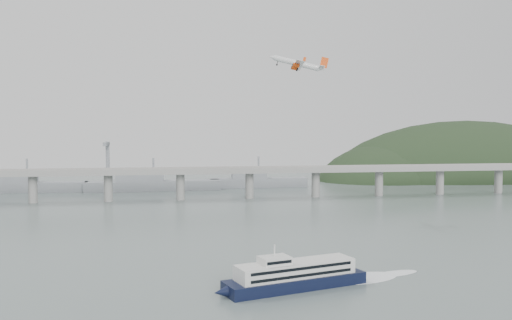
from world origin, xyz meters
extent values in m
plane|color=slate|center=(0.00, 0.00, 0.00)|extent=(900.00, 900.00, 0.00)
cube|color=gray|center=(0.00, 200.00, 20.00)|extent=(800.00, 22.00, 2.20)
cube|color=gray|center=(0.00, 189.50, 22.00)|extent=(800.00, 0.60, 1.80)
cube|color=gray|center=(0.00, 210.50, 22.00)|extent=(800.00, 0.60, 1.80)
cylinder|color=gray|center=(-130.00, 200.00, 9.50)|extent=(6.00, 6.00, 21.00)
cylinder|color=gray|center=(-80.00, 200.00, 9.50)|extent=(6.00, 6.00, 21.00)
cylinder|color=gray|center=(-30.00, 200.00, 9.50)|extent=(6.00, 6.00, 21.00)
cylinder|color=gray|center=(20.00, 200.00, 9.50)|extent=(6.00, 6.00, 21.00)
cylinder|color=gray|center=(70.00, 200.00, 9.50)|extent=(6.00, 6.00, 21.00)
cylinder|color=gray|center=(120.00, 200.00, 9.50)|extent=(6.00, 6.00, 21.00)
cylinder|color=gray|center=(170.00, 200.00, 9.50)|extent=(6.00, 6.00, 21.00)
cylinder|color=gray|center=(220.00, 200.00, 9.50)|extent=(6.00, 6.00, 21.00)
ellipsoid|color=black|center=(270.00, 330.00, -18.00)|extent=(320.00, 150.00, 156.00)
ellipsoid|color=black|center=(175.00, 320.00, -12.00)|extent=(140.00, 110.00, 96.00)
cube|color=gray|center=(-150.00, 270.00, 4.00)|extent=(95.67, 20.15, 8.00)
cube|color=gray|center=(-159.50, 270.00, 12.00)|extent=(33.90, 15.02, 8.00)
cylinder|color=gray|center=(-150.00, 270.00, 20.00)|extent=(1.60, 1.60, 14.00)
cube|color=gray|center=(-50.00, 265.00, 4.00)|extent=(110.55, 21.43, 8.00)
cube|color=gray|center=(-61.00, 265.00, 12.00)|extent=(39.01, 16.73, 8.00)
cylinder|color=gray|center=(-50.00, 265.00, 20.00)|extent=(1.60, 1.60, 14.00)
cube|color=gray|center=(40.00, 275.00, 4.00)|extent=(85.00, 13.60, 8.00)
cube|color=gray|center=(31.50, 275.00, 12.00)|extent=(29.75, 11.90, 8.00)
cylinder|color=gray|center=(40.00, 275.00, 20.00)|extent=(1.60, 1.60, 14.00)
cube|color=gray|center=(-90.00, 300.00, 20.00)|extent=(3.00, 3.00, 40.00)
cube|color=gray|center=(-90.00, 290.00, 38.00)|extent=(3.00, 28.00, 3.00)
cube|color=black|center=(-1.20, -25.36, 1.85)|extent=(47.63, 23.22, 3.71)
cone|color=black|center=(-25.30, -32.11, 1.85)|extent=(5.46, 4.82, 3.71)
cube|color=silver|center=(-1.20, -25.36, 6.03)|extent=(39.99, 19.43, 4.64)
cube|color=black|center=(0.06, -29.87, 7.23)|extent=(33.96, 9.65, 0.93)
cube|color=black|center=(0.06, -29.87, 5.01)|extent=(33.96, 9.65, 0.93)
cube|color=black|center=(-2.46, -20.85, 7.23)|extent=(33.96, 9.65, 0.93)
cube|color=black|center=(-2.46, -20.85, 5.01)|extent=(33.96, 9.65, 0.93)
cube|color=silver|center=(-8.34, -27.36, 9.55)|extent=(10.68, 8.75, 2.41)
cube|color=black|center=(-7.45, -30.53, 9.55)|extent=(8.06, 2.36, 0.93)
cylinder|color=silver|center=(-8.34, -27.36, 12.51)|extent=(0.57, 0.57, 3.71)
ellipsoid|color=white|center=(23.79, -18.35, 0.05)|extent=(29.31, 20.06, 0.19)
ellipsoid|color=white|center=(36.29, -14.85, 0.05)|extent=(21.08, 11.83, 0.19)
cylinder|color=silver|center=(31.22, 103.45, 86.51)|extent=(24.81, 8.45, 8.90)
cone|color=silver|center=(17.71, 105.72, 89.82)|extent=(4.76, 3.97, 3.95)
cone|color=silver|center=(45.25, 101.12, 83.52)|extent=(5.35, 3.75, 4.15)
cube|color=silver|center=(31.85, 103.30, 85.45)|extent=(8.88, 30.26, 2.86)
cube|color=silver|center=(44.55, 101.27, 84.33)|extent=(4.37, 10.88, 1.41)
cube|color=#F34B10|center=(46.10, 101.16, 86.94)|extent=(5.22, 1.02, 6.50)
cylinder|color=#F34B10|center=(31.03, 108.28, 84.31)|extent=(4.41, 2.84, 2.86)
cylinder|color=black|center=(29.26, 108.57, 84.75)|extent=(1.11, 2.10, 2.05)
cube|color=silver|center=(31.24, 108.29, 85.17)|extent=(2.40, 0.59, 1.55)
cylinder|color=#F34B10|center=(29.55, 98.72, 84.81)|extent=(4.41, 2.84, 2.86)
cylinder|color=black|center=(27.77, 99.01, 85.24)|extent=(1.11, 2.10, 2.05)
cube|color=silver|center=(29.76, 98.73, 85.66)|extent=(2.40, 0.59, 1.55)
cylinder|color=black|center=(31.82, 105.54, 83.79)|extent=(0.86, 0.39, 2.14)
cylinder|color=black|center=(31.59, 105.53, 82.85)|extent=(1.21, 0.52, 1.19)
cylinder|color=black|center=(31.12, 101.02, 84.02)|extent=(0.86, 0.39, 2.14)
cylinder|color=black|center=(30.89, 101.01, 83.08)|extent=(1.21, 0.52, 1.19)
cylinder|color=black|center=(20.50, 105.12, 86.59)|extent=(0.86, 0.39, 2.14)
cylinder|color=black|center=(20.26, 105.11, 85.65)|extent=(1.21, 0.52, 1.19)
cube|color=#F34B10|center=(36.08, 117.80, 85.30)|extent=(1.88, 0.43, 2.39)
cube|color=#F34B10|center=(31.50, 88.26, 86.82)|extent=(1.88, 0.43, 2.39)
camera|label=1|loc=(-41.79, -188.63, 49.38)|focal=38.00mm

